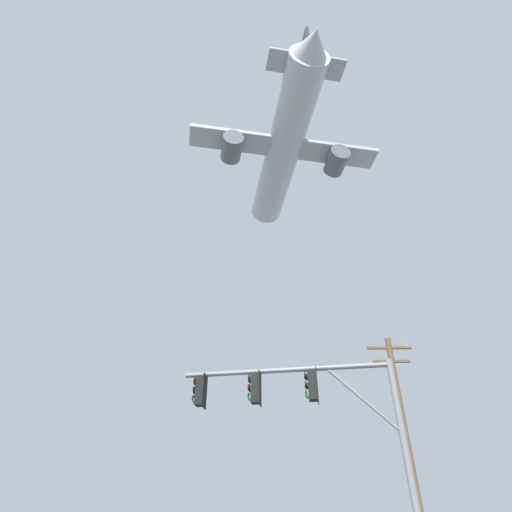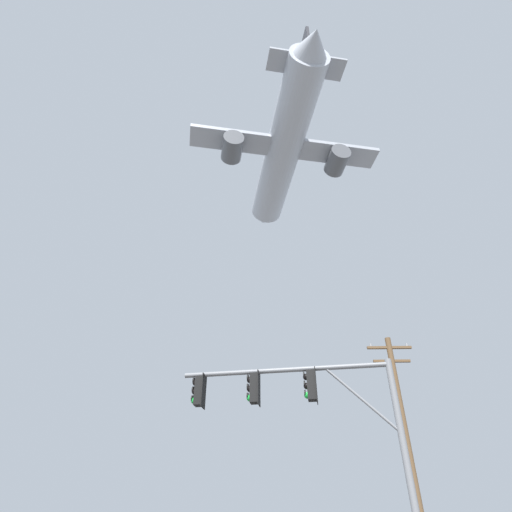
# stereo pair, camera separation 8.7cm
# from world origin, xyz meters

# --- Properties ---
(signal_pole_near) EXTENTS (6.47, 1.13, 6.01)m
(signal_pole_near) POSITION_xyz_m (2.26, 8.78, 4.68)
(signal_pole_near) COLOR slate
(signal_pole_near) RESTS_ON ground
(utility_pole) EXTENTS (2.20, 0.28, 9.98)m
(utility_pole) POSITION_xyz_m (7.26, 16.02, 5.29)
(utility_pole) COLOR brown
(utility_pole) RESTS_ON ground
(airplane) EXTENTS (21.75, 28.16, 7.68)m
(airplane) POSITION_xyz_m (3.50, 29.15, 39.32)
(airplane) COLOR #B7BCC6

